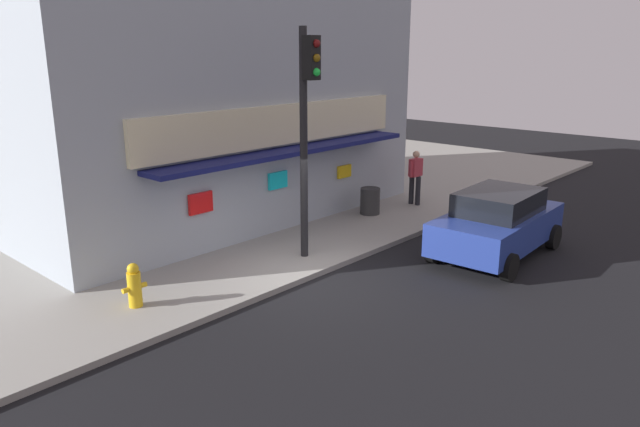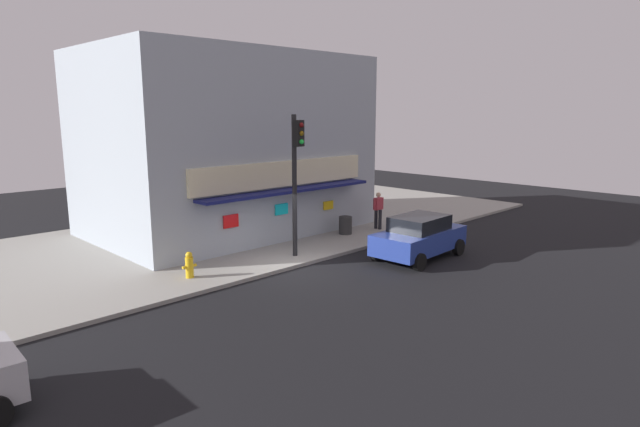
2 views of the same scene
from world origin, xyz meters
The scene contains 8 objects.
ground_plane centered at (0.00, 0.00, 0.00)m, with size 54.53×54.53×0.00m, color black.
sidewalk centered at (0.00, 5.92, 0.07)m, with size 36.36×11.84×0.13m, color gray.
corner_building centered at (1.92, 6.73, 4.09)m, with size 11.79×8.63×7.92m.
traffic_light centered at (0.86, 0.87, 3.52)m, with size 0.32×0.58×5.31m.
fire_hydrant centered at (-3.45, 1.39, 0.56)m, with size 0.51×0.27×0.88m.
trash_can centered at (4.91, 2.11, 0.53)m, with size 0.59×0.59×0.79m, color #2D2D2D.
pedestrian centered at (6.76, 1.74, 1.09)m, with size 0.60×0.41×1.73m.
parked_car_blue centered at (4.32, -2.27, 0.85)m, with size 4.12×2.24×1.65m.
Camera 1 is at (-8.94, -8.43, 4.99)m, focal length 33.43 mm.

